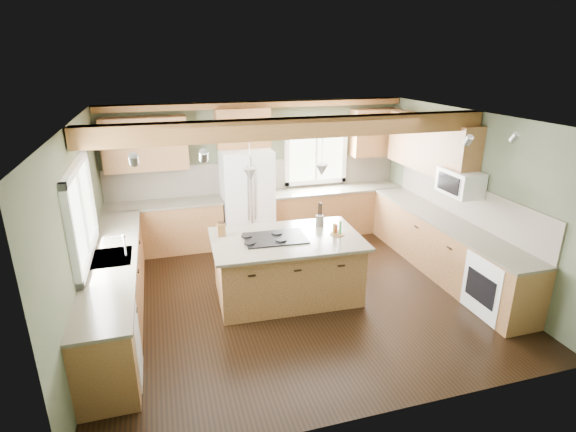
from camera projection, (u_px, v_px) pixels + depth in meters
name	position (u px, v px, depth m)	size (l,w,h in m)	color
floor	(297.00, 294.00, 6.71)	(5.60, 5.60, 0.00)	black
ceiling	(298.00, 118.00, 5.83)	(5.60, 5.60, 0.00)	silver
wall_back	(258.00, 171.00, 8.53)	(5.60, 5.60, 0.00)	#404934
wall_left	(81.00, 234.00, 5.53)	(5.00, 5.00, 0.00)	#404934
wall_right	(468.00, 196.00, 7.01)	(5.00, 5.00, 0.00)	#404934
ceiling_beam	(297.00, 128.00, 5.92)	(5.55, 0.26, 0.26)	brown
soffit_trim	(258.00, 105.00, 8.02)	(5.55, 0.20, 0.10)	brown
backsplash_back	(258.00, 176.00, 8.55)	(5.58, 0.03, 0.58)	brown
backsplash_right	(464.00, 201.00, 7.08)	(0.03, 3.70, 0.58)	brown
base_cab_back_left	(166.00, 228.00, 8.08)	(2.02, 0.60, 0.88)	brown
counter_back_left	(163.00, 204.00, 7.92)	(2.06, 0.64, 0.04)	#494336
base_cab_back_right	(335.00, 211.00, 8.94)	(2.62, 0.60, 0.88)	brown
counter_back_right	(336.00, 189.00, 8.79)	(2.66, 0.64, 0.04)	#494336
base_cab_left	(116.00, 290.00, 5.95)	(0.60, 3.70, 0.88)	brown
counter_left	(112.00, 258.00, 5.79)	(0.64, 3.74, 0.04)	#494336
base_cab_right	(443.00, 247.00, 7.27)	(0.60, 3.70, 0.88)	brown
counter_right	(447.00, 221.00, 7.11)	(0.64, 3.74, 0.04)	#494336
upper_cab_back_left	(145.00, 144.00, 7.63)	(1.40, 0.35, 0.90)	brown
upper_cab_over_fridge	(243.00, 128.00, 8.01)	(0.96, 0.35, 0.70)	brown
upper_cab_right	(430.00, 145.00, 7.56)	(0.35, 2.20, 0.90)	brown
upper_cab_back_corner	(374.00, 133.00, 8.76)	(0.90, 0.35, 0.90)	brown
window_left	(80.00, 213.00, 5.50)	(0.04, 1.60, 1.05)	white
window_back	(316.00, 155.00, 8.73)	(1.10, 0.04, 1.00)	white
sink	(111.00, 258.00, 5.79)	(0.50, 0.65, 0.03)	#262628
faucet	(125.00, 246.00, 5.79)	(0.02, 0.02, 0.28)	#B2B2B7
dishwasher	(109.00, 348.00, 4.78)	(0.60, 0.60, 0.84)	white
oven	(499.00, 285.00, 6.10)	(0.60, 0.72, 0.84)	white
microwave	(460.00, 182.00, 6.83)	(0.40, 0.70, 0.38)	white
pendant_left	(250.00, 174.00, 5.97)	(0.18, 0.18, 0.16)	#B2B2B7
pendant_right	(322.00, 170.00, 6.19)	(0.18, 0.18, 0.16)	#B2B2B7
refrigerator	(247.00, 198.00, 8.24)	(0.90, 0.74, 1.80)	white
island	(287.00, 268.00, 6.56)	(2.00, 1.22, 0.88)	olive
island_top	(287.00, 239.00, 6.41)	(2.13, 1.35, 0.04)	#494336
cooktop	(275.00, 238.00, 6.36)	(0.87, 0.58, 0.02)	black
knife_block	(221.00, 230.00, 6.43)	(0.11, 0.08, 0.18)	brown
utensil_crock	(320.00, 221.00, 6.83)	(0.12, 0.12, 0.16)	#464038
bottle_tray	(337.00, 228.00, 6.48)	(0.21, 0.21, 0.19)	brown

